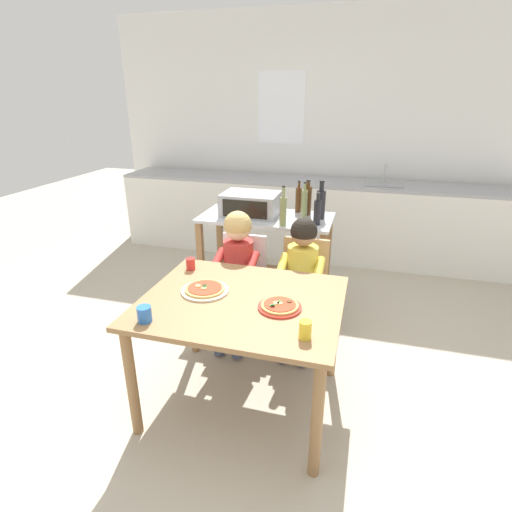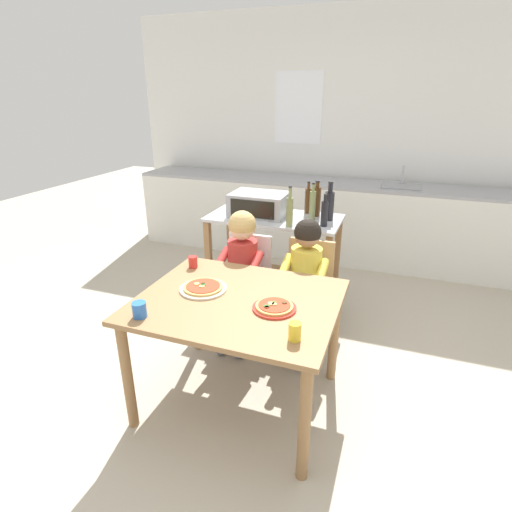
% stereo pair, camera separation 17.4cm
% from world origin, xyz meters
% --- Properties ---
extents(ground_plane, '(11.97, 11.97, 0.00)m').
position_xyz_m(ground_plane, '(0.00, 1.20, 0.00)').
color(ground_plane, '#B7AD99').
extents(back_wall_tiled, '(5.02, 0.13, 2.70)m').
position_xyz_m(back_wall_tiled, '(-0.00, 3.05, 1.35)').
color(back_wall_tiled, white).
rests_on(back_wall_tiled, ground).
extents(kitchen_counter, '(4.52, 0.60, 1.09)m').
position_xyz_m(kitchen_counter, '(0.00, 2.64, 0.45)').
color(kitchen_counter, silver).
rests_on(kitchen_counter, ground).
extents(kitchen_island_cart, '(1.10, 0.55, 0.86)m').
position_xyz_m(kitchen_island_cart, '(-0.17, 1.21, 0.57)').
color(kitchen_island_cart, '#B7BABF').
rests_on(kitchen_island_cart, ground).
extents(toaster_oven, '(0.46, 0.35, 0.19)m').
position_xyz_m(toaster_oven, '(-0.31, 1.22, 0.95)').
color(toaster_oven, '#999BA0').
rests_on(toaster_oven, kitchen_island_cart).
extents(bottle_brown_beer, '(0.07, 0.07, 0.30)m').
position_xyz_m(bottle_brown_beer, '(0.15, 1.35, 0.99)').
color(bottle_brown_beer, '#4C2D14').
rests_on(bottle_brown_beer, kitchen_island_cart).
extents(bottle_tall_green_wine, '(0.05, 0.05, 0.25)m').
position_xyz_m(bottle_tall_green_wine, '(0.27, 1.09, 0.96)').
color(bottle_tall_green_wine, black).
rests_on(bottle_tall_green_wine, kitchen_island_cart).
extents(bottle_squat_spirits, '(0.05, 0.05, 0.27)m').
position_xyz_m(bottle_squat_spirits, '(0.06, 1.41, 0.97)').
color(bottle_squat_spirits, '#4C2D14').
rests_on(bottle_squat_spirits, kitchen_island_cart).
extents(bottle_dark_olive_oil, '(0.07, 0.07, 0.31)m').
position_xyz_m(bottle_dark_olive_oil, '(0.27, 1.27, 0.99)').
color(bottle_dark_olive_oil, black).
rests_on(bottle_dark_olive_oil, kitchen_island_cart).
extents(bottle_clear_vinegar, '(0.05, 0.05, 0.30)m').
position_xyz_m(bottle_clear_vinegar, '(0.14, 1.23, 0.99)').
color(bottle_clear_vinegar, olive).
rests_on(bottle_clear_vinegar, kitchen_island_cart).
extents(bottle_slim_sauce, '(0.05, 0.05, 0.31)m').
position_xyz_m(bottle_slim_sauce, '(0.02, 1.00, 0.99)').
color(bottle_slim_sauce, olive).
rests_on(bottle_slim_sauce, kitchen_island_cart).
extents(dining_table, '(1.13, 0.94, 0.72)m').
position_xyz_m(dining_table, '(0.00, 0.00, 0.62)').
color(dining_table, olive).
rests_on(dining_table, ground).
extents(dining_chair_left, '(0.36, 0.36, 0.81)m').
position_xyz_m(dining_chair_left, '(-0.24, 0.73, 0.48)').
color(dining_chair_left, silver).
rests_on(dining_chair_left, ground).
extents(dining_chair_right, '(0.36, 0.36, 0.81)m').
position_xyz_m(dining_chair_right, '(0.23, 0.77, 0.48)').
color(dining_chair_right, tan).
rests_on(dining_chair_right, ground).
extents(child_in_red_shirt, '(0.32, 0.42, 1.02)m').
position_xyz_m(child_in_red_shirt, '(-0.24, 0.61, 0.67)').
color(child_in_red_shirt, '#424C6B').
rests_on(child_in_red_shirt, ground).
extents(child_in_yellow_shirt, '(0.32, 0.42, 1.00)m').
position_xyz_m(child_in_yellow_shirt, '(0.23, 0.65, 0.65)').
color(child_in_yellow_shirt, '#424C6B').
rests_on(child_in_yellow_shirt, ground).
extents(pizza_plate_cream, '(0.28, 0.28, 0.03)m').
position_xyz_m(pizza_plate_cream, '(-0.24, 0.03, 0.74)').
color(pizza_plate_cream, beige).
rests_on(pizza_plate_cream, dining_table).
extents(pizza_plate_red_rimmed, '(0.24, 0.24, 0.03)m').
position_xyz_m(pizza_plate_red_rimmed, '(0.23, -0.04, 0.74)').
color(pizza_plate_red_rimmed, red).
rests_on(pizza_plate_red_rimmed, dining_table).
extents(drinking_cup_red, '(0.06, 0.06, 0.08)m').
position_xyz_m(drinking_cup_red, '(-0.46, 0.31, 0.76)').
color(drinking_cup_red, red).
rests_on(drinking_cup_red, dining_table).
extents(drinking_cup_blue, '(0.08, 0.08, 0.08)m').
position_xyz_m(drinking_cup_blue, '(-0.41, -0.36, 0.77)').
color(drinking_cup_blue, blue).
rests_on(drinking_cup_blue, dining_table).
extents(drinking_cup_yellow, '(0.06, 0.06, 0.09)m').
position_xyz_m(drinking_cup_yellow, '(0.41, -0.29, 0.77)').
color(drinking_cup_yellow, yellow).
rests_on(drinking_cup_yellow, dining_table).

